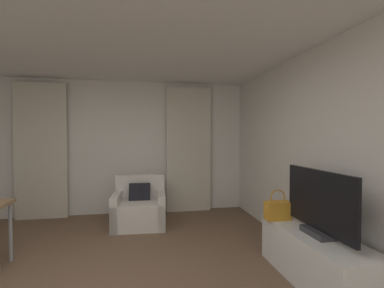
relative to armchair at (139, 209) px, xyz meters
The scene contains 9 objects.
wall_window 1.38m from the armchair, 115.04° to the left, with size 5.12×0.06×2.60m.
wall_right 3.22m from the armchair, 45.65° to the right, with size 0.06×6.12×2.60m.
ceiling 3.23m from the armchair, 100.26° to the right, with size 5.12×6.12×0.06m, color white.
curtain_left_panel 2.14m from the armchair, 157.98° to the left, with size 0.90×0.06×2.50m.
curtain_right_panel 1.55m from the armchair, 36.16° to the left, with size 0.90×0.06×2.50m.
armchair is the anchor object (origin of this frame).
tv_console 2.82m from the armchair, 50.40° to the right, with size 0.52×1.40×0.51m.
tv_flatscreen 2.91m from the armchair, 50.99° to the right, with size 0.20×1.03×0.67m.
handbag_primary 2.37m from the armchair, 45.28° to the right, with size 0.30×0.14×0.37m.
Camera 1 is at (0.42, -2.47, 1.52)m, focal length 25.26 mm.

